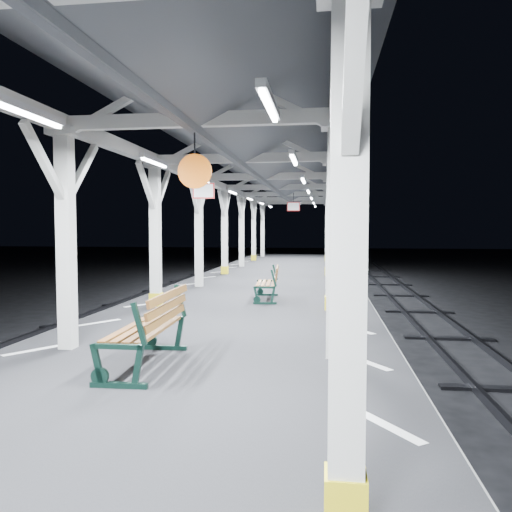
# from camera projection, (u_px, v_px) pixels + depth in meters

# --- Properties ---
(ground) EXTENTS (120.00, 120.00, 0.00)m
(ground) POSITION_uv_depth(u_px,v_px,m) (224.00, 379.00, 9.36)
(ground) COLOR black
(ground) RESTS_ON ground
(platform) EXTENTS (6.00, 50.00, 1.00)m
(platform) POSITION_uv_depth(u_px,v_px,m) (224.00, 353.00, 9.33)
(platform) COLOR black
(platform) RESTS_ON ground
(hazard_stripes_left) EXTENTS (1.00, 48.00, 0.01)m
(hazard_stripes_left) POSITION_uv_depth(u_px,v_px,m) (99.00, 323.00, 9.64)
(hazard_stripes_left) COLOR silver
(hazard_stripes_left) RESTS_ON platform
(hazard_stripes_right) EXTENTS (1.00, 48.00, 0.01)m
(hazard_stripes_right) POSITION_uv_depth(u_px,v_px,m) (357.00, 330.00, 8.97)
(hazard_stripes_right) COLOR silver
(hazard_stripes_right) RESTS_ON platform
(track_right) EXTENTS (2.20, 60.00, 0.16)m
(track_right) POSITION_uv_depth(u_px,v_px,m) (505.00, 386.00, 8.67)
(track_right) COLOR #2D2D33
(track_right) RESTS_ON ground
(canopy) EXTENTS (5.40, 49.00, 4.65)m
(canopy) POSITION_uv_depth(u_px,v_px,m) (223.00, 133.00, 9.08)
(canopy) COLOR beige
(canopy) RESTS_ON platform
(bench_near) EXTENTS (0.75, 1.89, 1.01)m
(bench_near) POSITION_uv_depth(u_px,v_px,m) (152.00, 326.00, 6.56)
(bench_near) COLOR black
(bench_near) RESTS_ON platform
(bench_mid) EXTENTS (0.71, 1.61, 0.85)m
(bench_mid) POSITION_uv_depth(u_px,v_px,m) (270.00, 282.00, 12.66)
(bench_mid) COLOR black
(bench_mid) RESTS_ON platform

